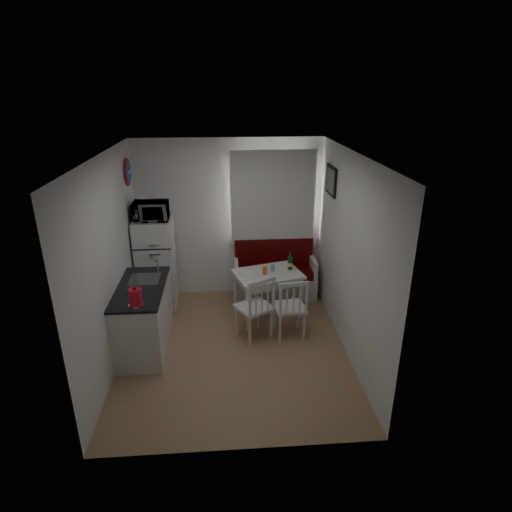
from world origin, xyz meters
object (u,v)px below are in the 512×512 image
(chair_left, at_px, (255,302))
(kettle, at_px, (136,297))
(fridge, at_px, (156,263))
(microwave, at_px, (151,211))
(kitchen_counter, at_px, (144,317))
(bench, at_px, (274,278))
(dining_table, at_px, (268,278))
(chair_right, at_px, (291,303))
(wine_bottle, at_px, (290,261))

(chair_left, distance_m, kettle, 1.61)
(fridge, height_order, microwave, microwave)
(kitchen_counter, bearing_deg, kettle, -84.72)
(kitchen_counter, xyz_separation_m, bench, (1.93, 1.36, -0.13))
(dining_table, height_order, kettle, kettle)
(kitchen_counter, relative_size, dining_table, 1.18)
(kettle, bearing_deg, kitchen_counter, 95.28)
(kitchen_counter, xyz_separation_m, chair_left, (1.49, 0.04, 0.14))
(bench, bearing_deg, kettle, -134.79)
(kitchen_counter, bearing_deg, bench, 35.13)
(dining_table, relative_size, microwave, 2.16)
(chair_right, relative_size, microwave, 0.94)
(bench, relative_size, chair_right, 2.80)
(chair_left, height_order, chair_right, chair_left)
(kitchen_counter, height_order, fridge, fridge)
(bench, height_order, fridge, fridge)
(chair_left, xyz_separation_m, fridge, (-1.47, 1.21, 0.13))
(fridge, bearing_deg, wine_bottle, -11.96)
(chair_right, relative_size, fridge, 0.34)
(fridge, xyz_separation_m, wine_bottle, (2.07, -0.44, 0.15))
(dining_table, height_order, wine_bottle, wine_bottle)
(kitchen_counter, bearing_deg, wine_bottle, 21.02)
(kitchen_counter, relative_size, kettle, 5.32)
(dining_table, relative_size, chair_right, 2.29)
(chair_right, distance_m, fridge, 2.32)
(kitchen_counter, distance_m, dining_table, 1.89)
(chair_right, xyz_separation_m, wine_bottle, (0.10, 0.76, 0.31))
(chair_left, bearing_deg, dining_table, 39.92)
(microwave, bearing_deg, dining_table, -15.84)
(bench, xyz_separation_m, microwave, (-1.91, -0.16, 1.26))
(bench, xyz_separation_m, chair_left, (-0.43, -1.32, 0.27))
(kitchen_counter, xyz_separation_m, wine_bottle, (2.09, 0.80, 0.41))
(chair_left, bearing_deg, wine_bottle, 22.45)
(kitchen_counter, distance_m, kettle, 0.78)
(kitchen_counter, bearing_deg, chair_right, 1.19)
(bench, bearing_deg, kitchen_counter, -144.87)
(kitchen_counter, distance_m, bench, 2.36)
(kitchen_counter, relative_size, chair_right, 2.71)
(fridge, bearing_deg, kitchen_counter, -90.90)
(dining_table, relative_size, wine_bottle, 3.90)
(fridge, bearing_deg, chair_right, -31.35)
(chair_right, distance_m, kettle, 2.08)
(bench, distance_m, chair_right, 1.34)
(chair_left, bearing_deg, kettle, 172.02)
(kitchen_counter, height_order, chair_right, kitchen_counter)
(fridge, height_order, wine_bottle, fridge)
(dining_table, height_order, microwave, microwave)
(fridge, distance_m, kettle, 1.81)
(bench, bearing_deg, chair_left, -108.16)
(dining_table, bearing_deg, kitchen_counter, -174.09)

